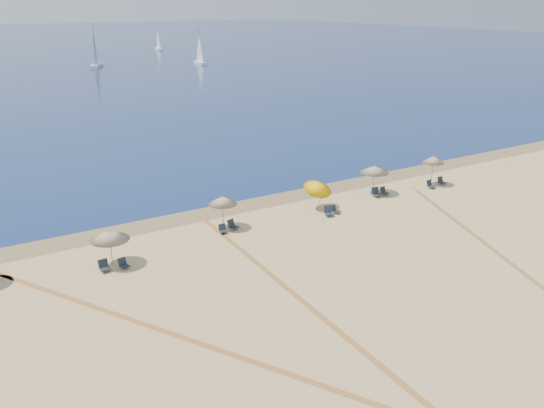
% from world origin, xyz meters
% --- Properties ---
extents(ground, '(160.00, 160.00, 0.00)m').
position_xyz_m(ground, '(0.00, 0.00, 0.00)').
color(ground, tan).
rests_on(ground, ground).
extents(wet_sand, '(500.00, 500.00, 0.00)m').
position_xyz_m(wet_sand, '(0.00, 24.00, 0.00)').
color(wet_sand, olive).
rests_on(wet_sand, ground).
extents(umbrella_1, '(2.29, 2.30, 2.25)m').
position_xyz_m(umbrella_1, '(-11.75, 18.93, 1.91)').
color(umbrella_1, gray).
rests_on(umbrella_1, ground).
extents(umbrella_2, '(1.97, 1.97, 2.37)m').
position_xyz_m(umbrella_2, '(-3.53, 20.64, 2.03)').
color(umbrella_2, gray).
rests_on(umbrella_2, ground).
extents(umbrella_3, '(2.13, 2.17, 2.45)m').
position_xyz_m(umbrella_3, '(4.30, 20.41, 1.76)').
color(umbrella_3, gray).
rests_on(umbrella_3, ground).
extents(umbrella_4, '(2.34, 2.34, 2.40)m').
position_xyz_m(umbrella_4, '(10.18, 20.92, 2.05)').
color(umbrella_4, gray).
rests_on(umbrella_4, ground).
extents(umbrella_5, '(1.86, 1.86, 2.57)m').
position_xyz_m(umbrella_5, '(15.96, 20.13, 2.22)').
color(umbrella_5, gray).
rests_on(umbrella_5, ground).
extents(chair_2, '(0.62, 0.71, 0.68)m').
position_xyz_m(chair_2, '(-12.37, 18.38, 0.30)').
color(chair_2, black).
rests_on(chair_2, ground).
extents(chair_3, '(0.60, 0.67, 0.60)m').
position_xyz_m(chair_3, '(-11.32, 18.18, 0.27)').
color(chair_3, black).
rests_on(chair_3, ground).
extents(chair_4, '(0.56, 0.63, 0.59)m').
position_xyz_m(chair_4, '(-3.96, 19.91, 0.26)').
color(chair_4, black).
rests_on(chair_4, ground).
extents(chair_5, '(0.75, 0.81, 0.68)m').
position_xyz_m(chair_5, '(-3.09, 20.14, 0.30)').
color(chair_5, black).
rests_on(chair_5, ground).
extents(chair_6, '(0.78, 0.85, 0.72)m').
position_xyz_m(chair_6, '(4.09, 18.78, 0.32)').
color(chair_6, black).
rests_on(chair_6, ground).
extents(chair_7, '(0.71, 0.75, 0.61)m').
position_xyz_m(chair_7, '(4.83, 18.94, 0.27)').
color(chair_7, black).
rests_on(chair_7, ground).
extents(chair_8, '(0.71, 0.80, 0.74)m').
position_xyz_m(chair_8, '(9.90, 20.24, 0.33)').
color(chair_8, black).
rests_on(chair_8, ground).
extents(chair_9, '(0.60, 0.69, 0.66)m').
position_xyz_m(chair_9, '(10.71, 20.21, 0.29)').
color(chair_9, black).
rests_on(chair_9, ground).
extents(chair_10, '(0.62, 0.71, 0.68)m').
position_xyz_m(chair_10, '(15.24, 19.52, 0.30)').
color(chair_10, black).
rests_on(chair_10, ground).
extents(chair_11, '(0.57, 0.66, 0.66)m').
position_xyz_m(chair_11, '(16.77, 19.75, 0.29)').
color(chair_11, black).
rests_on(chair_11, ground).
extents(sailboat_0, '(1.73, 5.74, 8.45)m').
position_xyz_m(sailboat_0, '(39.56, 119.75, 2.56)').
color(sailboat_0, white).
rests_on(sailboat_0, ocean).
extents(sailboat_2, '(4.44, 6.52, 9.65)m').
position_xyz_m(sailboat_2, '(15.53, 125.70, 2.92)').
color(sailboat_2, white).
rests_on(sailboat_2, ocean).
extents(sailboat_3, '(1.83, 5.42, 7.92)m').
position_xyz_m(sailboat_3, '(45.93, 165.74, 2.40)').
color(sailboat_3, white).
rests_on(sailboat_3, ocean).
extents(tire_tracks, '(57.61, 40.70, 0.00)m').
position_xyz_m(tire_tracks, '(-2.27, 8.57, 0.00)').
color(tire_tracks, tan).
rests_on(tire_tracks, ground).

